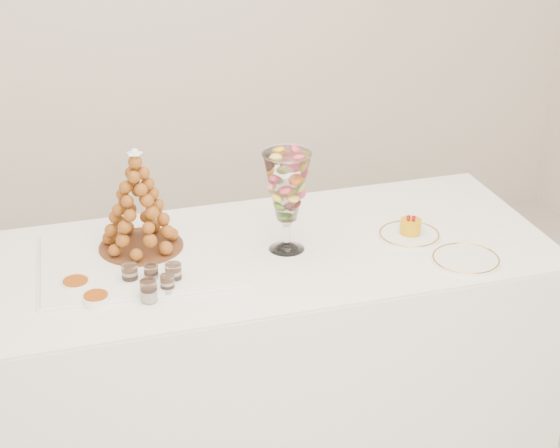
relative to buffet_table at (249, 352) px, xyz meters
name	(u,v)px	position (x,y,z in m)	size (l,w,h in m)	color
buffet_table	(249,352)	(0.00, 0.00, 0.00)	(2.13, 0.88, 0.81)	white
lace_tray	(141,259)	(-0.36, 0.04, 0.41)	(0.66, 0.49, 0.02)	white
macaron_vase	(287,188)	(0.14, -0.01, 0.63)	(0.16, 0.16, 0.35)	white
cake_plate	(409,235)	(0.58, -0.05, 0.41)	(0.22, 0.22, 0.01)	white
spare_plate	(466,259)	(0.69, -0.28, 0.41)	(0.23, 0.23, 0.01)	white
verrine_a	(130,275)	(-0.42, -0.10, 0.44)	(0.05, 0.05, 0.07)	white
verrine_b	(151,275)	(-0.35, -0.11, 0.43)	(0.05, 0.05, 0.06)	white
verrine_c	(174,274)	(-0.28, -0.14, 0.44)	(0.05, 0.05, 0.07)	white
verrine_d	(149,291)	(-0.38, -0.22, 0.44)	(0.05, 0.05, 0.07)	white
verrine_e	(168,284)	(-0.31, -0.19, 0.43)	(0.05, 0.05, 0.06)	white
ramekin_back	(76,285)	(-0.59, -0.07, 0.42)	(0.09, 0.09, 0.03)	white
ramekin_front	(96,299)	(-0.54, -0.18, 0.42)	(0.08, 0.08, 0.03)	white
croquembouche	(138,201)	(-0.34, 0.11, 0.60)	(0.30, 0.30, 0.36)	#5E3118
mousse_cake	(411,226)	(0.59, -0.05, 0.44)	(0.08, 0.08, 0.07)	#D79D0A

